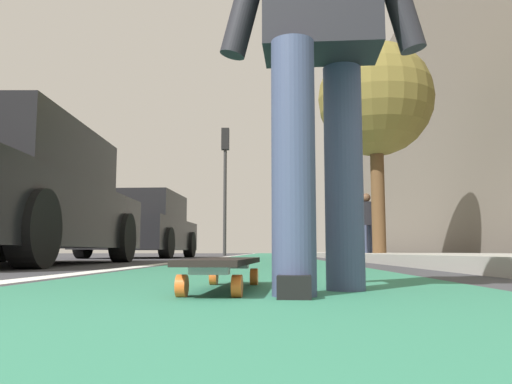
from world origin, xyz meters
name	(u,v)px	position (x,y,z in m)	size (l,w,h in m)	color
ground_plane	(264,259)	(10.00, 0.00, 0.00)	(80.00, 80.00, 0.00)	#38383D
bike_lane_paint	(267,255)	(24.00, 0.00, 0.00)	(56.00, 1.90, 0.00)	#2D7256
lane_stripe_white	(238,255)	(20.00, 1.10, 0.00)	(52.00, 0.16, 0.01)	silver
sidewalk_curb	(351,254)	(18.00, -2.96, 0.06)	(52.00, 3.20, 0.11)	#9E9B93
building_facade	(405,147)	(22.00, -6.00, 4.66)	(40.00, 1.20, 9.31)	#6C6358
skateboard	(224,264)	(1.60, 0.06, 0.09)	(0.85, 0.25, 0.11)	orange
skater_person	(320,23)	(1.45, -0.29, 0.94)	(0.45, 0.72, 1.64)	#384260
parked_car_near	(11,198)	(5.23, 2.68, 0.72)	(4.55, 1.99, 1.49)	black
parked_car_mid	(142,227)	(11.76, 2.86, 0.71)	(4.12, 2.11, 1.48)	black
traffic_light	(225,168)	(18.55, 1.50, 3.20)	(0.33, 0.28, 4.67)	#2D2D2D
street_tree_mid	(375,100)	(11.43, -2.56, 3.60)	(2.62, 2.62, 4.94)	brown
pedestrian_distant	(367,221)	(11.78, -2.36, 0.85)	(0.42, 0.65, 1.49)	#384260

